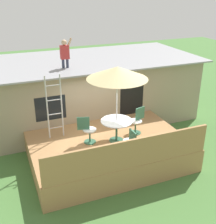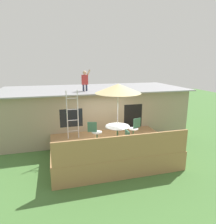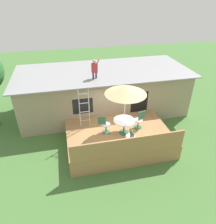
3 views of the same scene
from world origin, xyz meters
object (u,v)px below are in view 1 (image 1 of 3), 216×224
(patio_umbrella, at_px, (117,73))
(person_figure, at_px, (65,52))
(patio_table, at_px, (117,125))
(patio_chair_near, at_px, (130,143))
(patio_chair_right, at_px, (137,121))
(step_ladder, at_px, (55,107))
(patio_chair_left, at_px, (87,130))

(patio_umbrella, distance_m, person_figure, 2.89)
(patio_table, height_order, person_figure, person_figure)
(person_figure, bearing_deg, patio_chair_near, -76.13)
(patio_chair_near, bearing_deg, person_figure, 13.41)
(patio_umbrella, distance_m, patio_chair_near, 2.15)
(patio_umbrella, bearing_deg, patio_chair_right, 17.35)
(step_ladder, distance_m, patio_chair_left, 1.32)
(patio_chair_left, height_order, patio_chair_right, same)
(step_ladder, distance_m, patio_chair_right, 2.86)
(patio_table, height_order, patio_umbrella, patio_umbrella)
(patio_umbrella, height_order, patio_chair_near, patio_umbrella)
(patio_chair_right, bearing_deg, patio_table, 0.00)
(patio_table, xyz_separation_m, patio_chair_near, (0.01, -1.03, -0.13))
(patio_umbrella, height_order, patio_chair_left, patio_umbrella)
(patio_umbrella, relative_size, patio_chair_left, 2.76)
(person_figure, bearing_deg, patio_table, -71.39)
(patio_chair_left, bearing_deg, patio_chair_near, -38.54)
(person_figure, distance_m, patio_chair_left, 3.23)
(step_ladder, bearing_deg, patio_chair_near, -48.84)
(patio_table, height_order, step_ladder, step_ladder)
(patio_umbrella, distance_m, patio_chair_left, 2.12)
(patio_umbrella, xyz_separation_m, patio_chair_near, (0.01, -1.03, -1.89))
(patio_umbrella, xyz_separation_m, person_figure, (-0.92, 2.74, 0.17))
(patio_table, xyz_separation_m, person_figure, (-0.92, 2.74, 1.94))
(step_ladder, height_order, person_figure, person_figure)
(patio_table, relative_size, patio_chair_left, 1.13)
(patio_chair_left, relative_size, patio_chair_right, 1.00)
(patio_table, height_order, patio_chair_left, patio_chair_left)
(person_figure, height_order, patio_chair_right, person_figure)
(patio_umbrella, height_order, step_ladder, patio_umbrella)
(patio_table, distance_m, step_ladder, 2.12)
(person_figure, bearing_deg, step_ladder, -116.78)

